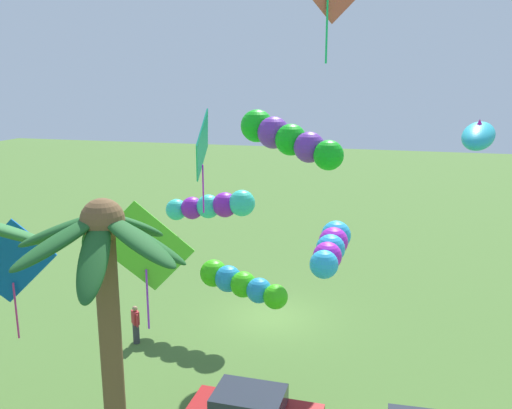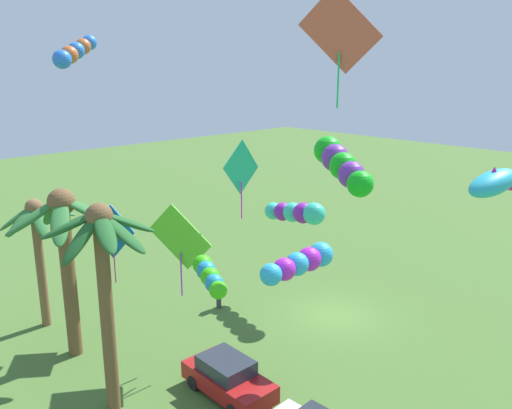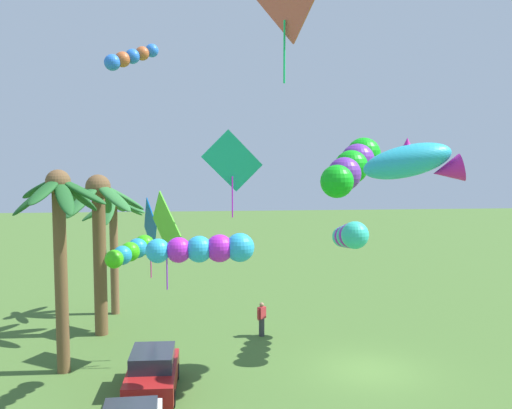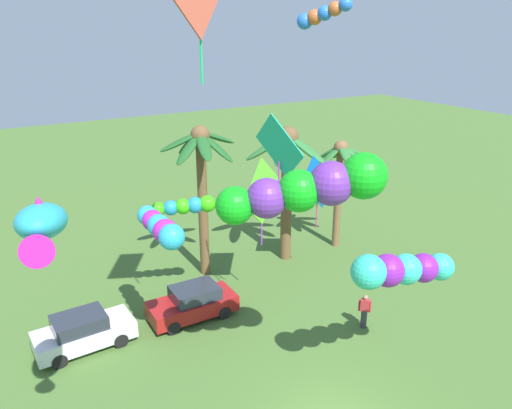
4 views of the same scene
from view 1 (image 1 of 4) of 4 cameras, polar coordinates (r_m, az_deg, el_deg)
The scene contains 11 objects.
ground_plane at distance 24.67m, azimuth 1.75°, elevation -11.69°, with size 120.00×120.00×0.00m, color #476B2D.
palm_tree_1 at distance 12.39m, azimuth -15.36°, elevation -8.60°, with size 4.06×3.80×7.91m.
spectator_0 at distance 22.60m, azimuth -12.53°, elevation -12.18°, with size 0.43×0.43×1.59m.
kite_tube_0 at distance 21.39m, azimuth 3.20°, elevation 7.00°, with size 4.43×3.01×2.09m.
kite_diamond_1 at distance 17.72m, azimuth -24.35°, elevation -5.65°, with size 2.66×0.82×3.83m.
kite_diamond_2 at distance 17.76m, azimuth -5.67°, elevation 5.97°, with size 0.58×2.44×3.45m.
kite_fish_3 at distance 20.82m, azimuth 22.37°, elevation 6.67°, with size 1.59×2.70×1.29m.
kite_tube_4 at distance 16.23m, azimuth 7.91°, elevation -4.44°, with size 0.93×3.47×0.93m.
kite_tube_6 at distance 14.40m, azimuth -1.77°, elevation -8.24°, with size 2.60×1.50×0.84m.
kite_diamond_8 at distance 16.30m, azimuth -11.58°, elevation -4.57°, with size 2.64×1.30×4.04m.
kite_tube_9 at distance 23.53m, azimuth -4.58°, elevation -0.16°, with size 4.15×1.28×1.57m.
Camera 1 is at (-5.02, 21.82, 10.37)m, focal length 38.07 mm.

